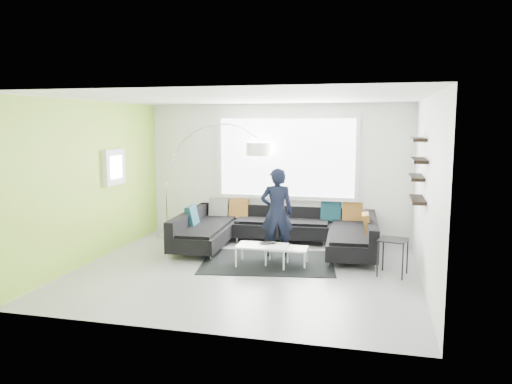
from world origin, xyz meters
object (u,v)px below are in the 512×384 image
sectional_sofa (277,232)px  side_table (393,257)px  coffee_table (275,255)px  laptop (269,244)px  arc_lamp (166,181)px  person (277,212)px

sectional_sofa → side_table: bearing=-31.7°
coffee_table → laptop: 0.22m
coffee_table → arc_lamp: (-2.64, 1.50, 1.02)m
coffee_table → laptop: laptop is taller
side_table → arc_lamp: bearing=160.6°
arc_lamp → person: (2.55, -0.91, -0.40)m
arc_lamp → laptop: (2.54, -1.50, -0.83)m
coffee_table → side_table: side_table is taller
coffee_table → side_table: (1.93, -0.11, 0.12)m
sectional_sofa → coffee_table: (0.17, -1.05, -0.17)m
coffee_table → arc_lamp: size_ratio=0.46×
arc_lamp → side_table: (4.57, -1.61, -0.91)m
laptop → sectional_sofa: bearing=66.7°
sectional_sofa → coffee_table: size_ratio=3.46×
sectional_sofa → person: size_ratio=2.35×
sectional_sofa → laptop: sectional_sofa is taller
arc_lamp → coffee_table: bearing=-33.5°
sectional_sofa → arc_lamp: size_ratio=1.58×
coffee_table → side_table: size_ratio=1.86×
sectional_sofa → side_table: 2.40m
side_table → person: 2.20m
side_table → person: bearing=160.8°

